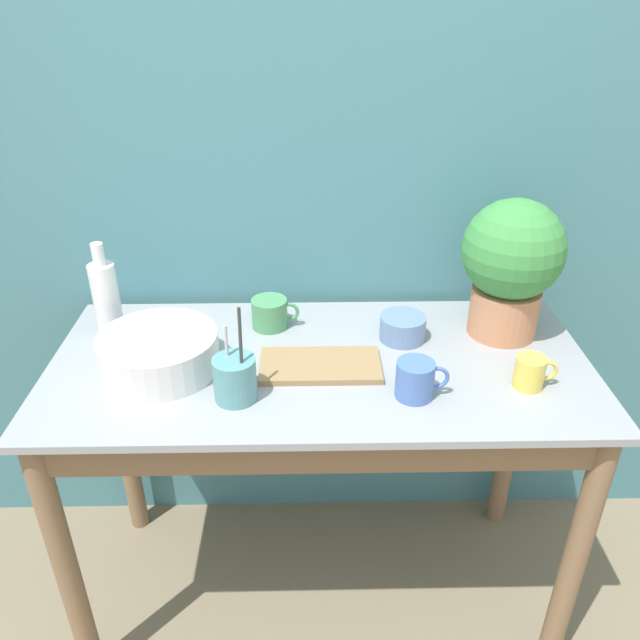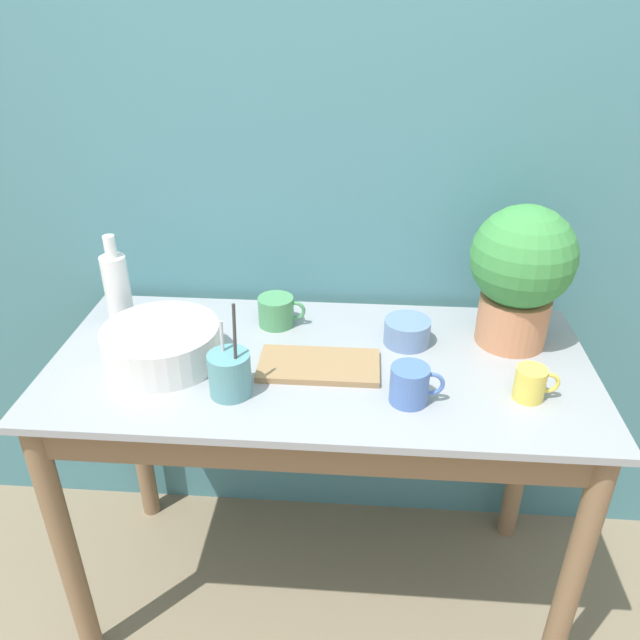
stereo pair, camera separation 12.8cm
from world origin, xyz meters
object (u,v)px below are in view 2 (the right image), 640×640
at_px(mug_yellow, 531,383).
at_px(mug_green, 277,311).
at_px(bowl_wash_large, 162,344).
at_px(potted_plant, 521,270).
at_px(utensil_cup, 230,374).
at_px(tray_board, 318,365).
at_px(mug_blue, 410,385).
at_px(bottle_tall, 118,290).
at_px(bowl_small_blue, 407,332).

bearing_deg(mug_yellow, mug_green, 154.50).
height_order(bowl_wash_large, mug_green, bowl_wash_large).
height_order(potted_plant, utensil_cup, potted_plant).
bearing_deg(utensil_cup, tray_board, 31.76).
relative_size(mug_yellow, utensil_cup, 0.44).
height_order(bowl_wash_large, tray_board, bowl_wash_large).
xyz_separation_m(bowl_wash_large, tray_board, (0.40, -0.00, -0.04)).
bearing_deg(mug_blue, tray_board, 151.37).
distance_m(bowl_wash_large, mug_blue, 0.63).
distance_m(mug_yellow, utensil_cup, 0.70).
distance_m(bowl_wash_large, tray_board, 0.40).
bearing_deg(mug_blue, utensil_cup, -179.97).
bearing_deg(bowl_wash_large, mug_blue, -11.48).
height_order(mug_blue, utensil_cup, utensil_cup).
bearing_deg(utensil_cup, potted_plant, 22.60).
bearing_deg(utensil_cup, bowl_wash_large, 147.84).
relative_size(mug_yellow, tray_board, 0.34).
relative_size(bowl_wash_large, mug_blue, 2.34).
bearing_deg(bottle_tall, mug_green, 5.40).
bearing_deg(utensil_cup, bowl_small_blue, 31.71).
distance_m(mug_yellow, mug_blue, 0.28).
bearing_deg(utensil_cup, mug_blue, 0.03).
distance_m(bowl_small_blue, utensil_cup, 0.50).
relative_size(mug_blue, tray_board, 0.41).
bearing_deg(mug_green, bowl_wash_large, -141.49).
xyz_separation_m(bowl_wash_large, mug_blue, (0.62, -0.13, -0.00)).
bearing_deg(mug_green, bottle_tall, -174.60).
xyz_separation_m(potted_plant, tray_board, (-0.51, -0.17, -0.20)).
bearing_deg(tray_board, mug_green, 121.68).
height_order(bowl_wash_large, bottle_tall, bottle_tall).
height_order(bottle_tall, tray_board, bottle_tall).
height_order(bottle_tall, utensil_cup, bottle_tall).
height_order(bottle_tall, mug_green, bottle_tall).
distance_m(mug_blue, bowl_small_blue, 0.26).
distance_m(bowl_wash_large, bowl_small_blue, 0.64).
relative_size(bowl_wash_large, mug_green, 2.21).
distance_m(mug_green, utensil_cup, 0.34).
bearing_deg(mug_yellow, utensil_cup, -177.24).
bearing_deg(tray_board, mug_yellow, -9.93).
bearing_deg(bowl_small_blue, mug_blue, -91.22).
bearing_deg(bottle_tall, bowl_wash_large, -45.50).
relative_size(bowl_wash_large, utensil_cup, 1.24).
distance_m(potted_plant, mug_blue, 0.44).
xyz_separation_m(bowl_wash_large, bowl_small_blue, (0.63, 0.14, -0.01)).
bearing_deg(potted_plant, tray_board, -161.36).
xyz_separation_m(potted_plant, utensil_cup, (-0.70, -0.29, -0.16)).
height_order(potted_plant, mug_green, potted_plant).
height_order(bowl_wash_large, bowl_small_blue, bowl_wash_large).
height_order(mug_green, utensil_cup, utensil_cup).
bearing_deg(mug_yellow, mug_blue, -173.18).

